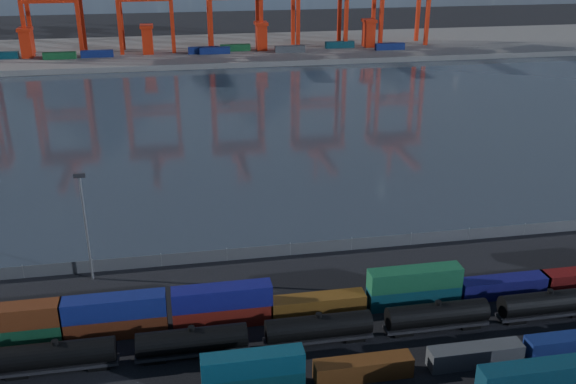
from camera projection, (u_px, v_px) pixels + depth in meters
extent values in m
plane|color=black|center=(333.00, 365.00, 75.83)|extent=(700.00, 700.00, 0.00)
plane|color=#29313B|center=(238.00, 121.00, 171.31)|extent=(700.00, 700.00, 0.00)
cube|color=#514F4C|center=(211.00, 50.00, 266.41)|extent=(700.00, 70.00, 2.00)
cube|color=#0B2E3D|center=(533.00, 375.00, 68.09)|extent=(12.01, 2.44, 2.60)
cube|color=#0B333A|center=(253.00, 381.00, 71.22)|extent=(11.40, 2.32, 2.47)
cube|color=#0E3A4A|center=(253.00, 363.00, 70.27)|extent=(11.40, 2.32, 2.47)
cube|color=#522D10|center=(363.00, 368.00, 73.32)|extent=(11.40, 2.32, 2.47)
cube|color=#393B3D|center=(475.00, 355.00, 75.59)|extent=(11.40, 2.32, 2.47)
cube|color=#101D50|center=(571.00, 344.00, 77.64)|extent=(11.40, 2.32, 2.47)
cube|color=#124327|center=(11.00, 336.00, 78.88)|extent=(12.83, 2.61, 2.78)
cube|color=#5D2A12|center=(7.00, 317.00, 77.81)|extent=(12.83, 2.61, 2.78)
cube|color=#552411|center=(116.00, 325.00, 80.97)|extent=(12.83, 2.61, 2.78)
cube|color=navy|center=(114.00, 307.00, 79.91)|extent=(12.83, 2.61, 2.78)
cube|color=maroon|center=(223.00, 315.00, 83.21)|extent=(12.83, 2.61, 2.78)
cube|color=navy|center=(222.00, 296.00, 82.15)|extent=(12.83, 2.61, 2.78)
cube|color=brown|center=(317.00, 305.00, 85.29)|extent=(12.83, 2.61, 2.78)
cube|color=#0D3944|center=(413.00, 296.00, 87.52)|extent=(12.83, 2.61, 2.78)
cube|color=#165633|center=(415.00, 278.00, 86.46)|extent=(12.83, 2.61, 2.78)
cube|color=#111051|center=(503.00, 287.00, 89.72)|extent=(12.83, 2.61, 2.78)
cylinder|color=black|center=(57.00, 354.00, 73.97)|extent=(13.17, 2.94, 2.94)
cylinder|color=black|center=(55.00, 343.00, 73.35)|extent=(0.81, 0.81, 0.51)
cube|color=black|center=(59.00, 366.00, 74.59)|extent=(13.68, 2.03, 0.41)
cube|color=black|center=(18.00, 373.00, 73.99)|extent=(2.53, 1.82, 0.61)
cube|color=black|center=(100.00, 364.00, 75.50)|extent=(2.53, 1.82, 0.61)
cylinder|color=black|center=(192.00, 340.00, 76.54)|extent=(13.17, 2.94, 2.94)
cylinder|color=black|center=(191.00, 329.00, 75.92)|extent=(0.81, 0.81, 0.51)
cube|color=black|center=(193.00, 351.00, 77.16)|extent=(13.68, 2.03, 0.41)
cube|color=black|center=(155.00, 358.00, 76.56)|extent=(2.53, 1.82, 0.61)
cube|color=black|center=(231.00, 350.00, 78.07)|extent=(2.53, 1.82, 0.61)
cylinder|color=black|center=(319.00, 327.00, 79.11)|extent=(13.17, 2.94, 2.94)
cylinder|color=black|center=(319.00, 315.00, 78.49)|extent=(0.81, 0.81, 0.51)
cube|color=black|center=(318.00, 338.00, 79.72)|extent=(13.68, 2.03, 0.41)
cube|color=black|center=(282.00, 344.00, 79.12)|extent=(2.53, 1.82, 0.61)
cube|color=black|center=(354.00, 336.00, 80.63)|extent=(2.53, 1.82, 0.61)
cylinder|color=black|center=(437.00, 314.00, 81.67)|extent=(13.17, 2.94, 2.94)
cylinder|color=black|center=(438.00, 303.00, 81.05)|extent=(0.81, 0.81, 0.51)
cube|color=black|center=(436.00, 325.00, 82.29)|extent=(13.68, 2.03, 0.41)
cube|color=black|center=(402.00, 331.00, 81.69)|extent=(2.53, 1.82, 0.61)
cube|color=black|center=(469.00, 324.00, 83.20)|extent=(2.53, 1.82, 0.61)
cylinder|color=black|center=(548.00, 302.00, 84.24)|extent=(13.17, 2.94, 2.94)
cylinder|color=black|center=(550.00, 292.00, 83.62)|extent=(0.81, 0.81, 0.51)
cube|color=black|center=(547.00, 313.00, 84.86)|extent=(13.68, 2.03, 0.41)
cube|color=black|center=(514.00, 319.00, 84.26)|extent=(2.53, 1.82, 0.61)
cube|color=#595B5E|center=(290.00, 250.00, 100.91)|extent=(160.00, 0.06, 2.00)
cylinder|color=slate|center=(23.00, 272.00, 94.25)|extent=(0.12, 0.12, 2.20)
cylinder|color=slate|center=(93.00, 266.00, 95.91)|extent=(0.12, 0.12, 2.20)
cylinder|color=slate|center=(161.00, 260.00, 97.56)|extent=(0.12, 0.12, 2.20)
cylinder|color=slate|center=(227.00, 254.00, 99.22)|extent=(0.12, 0.12, 2.20)
cylinder|color=slate|center=(290.00, 249.00, 100.87)|extent=(0.12, 0.12, 2.20)
cylinder|color=slate|center=(352.00, 244.00, 102.53)|extent=(0.12, 0.12, 2.20)
cylinder|color=slate|center=(411.00, 239.00, 104.19)|extent=(0.12, 0.12, 2.20)
cylinder|color=slate|center=(469.00, 234.00, 105.84)|extent=(0.12, 0.12, 2.20)
cylinder|color=slate|center=(524.00, 229.00, 107.50)|extent=(0.12, 0.12, 2.20)
cylinder|color=slate|center=(86.00, 230.00, 91.45)|extent=(0.36, 0.36, 16.00)
cube|color=black|center=(79.00, 176.00, 88.29)|extent=(1.60, 0.40, 0.60)
cube|color=red|center=(21.00, 8.00, 237.88)|extent=(1.46, 1.46, 40.94)
cube|color=red|center=(27.00, 4.00, 247.80)|extent=(1.46, 1.46, 40.94)
cube|color=red|center=(77.00, 6.00, 241.19)|extent=(1.46, 1.46, 40.94)
cube|color=red|center=(80.00, 3.00, 251.12)|extent=(1.46, 1.46, 40.94)
cube|color=red|center=(48.00, 1.00, 238.75)|extent=(20.01, 1.27, 1.27)
cube|color=red|center=(118.00, 6.00, 243.67)|extent=(1.46, 1.46, 40.94)
cube|color=red|center=(119.00, 3.00, 253.60)|extent=(1.46, 1.46, 40.94)
cube|color=red|center=(171.00, 5.00, 246.99)|extent=(1.46, 1.46, 40.94)
cube|color=red|center=(171.00, 2.00, 256.92)|extent=(1.46, 1.46, 40.94)
cube|color=red|center=(144.00, 0.00, 244.55)|extent=(20.01, 1.27, 1.27)
cube|color=red|center=(210.00, 4.00, 249.47)|extent=(1.46, 1.46, 40.94)
cube|color=red|center=(208.00, 1.00, 259.40)|extent=(1.46, 1.46, 40.94)
cube|color=red|center=(261.00, 3.00, 252.78)|extent=(1.46, 1.46, 40.94)
cube|color=red|center=(257.00, 0.00, 262.71)|extent=(1.46, 1.46, 40.94)
cube|color=red|center=(298.00, 2.00, 255.27)|extent=(1.46, 1.46, 40.94)
cube|color=red|center=(347.00, 1.00, 258.58)|extent=(1.46, 1.46, 40.94)
cube|color=red|center=(382.00, 0.00, 261.06)|extent=(1.46, 1.46, 40.94)
cube|color=red|center=(429.00, 0.00, 264.38)|extent=(1.46, 1.46, 40.94)
cube|color=navy|center=(215.00, 50.00, 251.71)|extent=(12.00, 2.44, 2.60)
cube|color=navy|center=(390.00, 46.00, 260.00)|extent=(12.00, 2.44, 2.60)
cube|color=navy|center=(203.00, 50.00, 252.27)|extent=(12.00, 2.44, 2.60)
cube|color=#0C3842|center=(2.00, 55.00, 241.93)|extent=(12.00, 2.44, 2.60)
cube|color=#3F4244|center=(290.00, 49.00, 254.84)|extent=(12.00, 2.44, 2.60)
cube|color=#144C23|center=(60.00, 56.00, 241.60)|extent=(12.00, 2.44, 2.60)
cube|color=navy|center=(97.00, 54.00, 245.06)|extent=(12.00, 2.44, 2.60)
cube|color=#144C23|center=(235.00, 48.00, 257.51)|extent=(12.00, 2.44, 2.60)
cube|color=#0C3842|center=(340.00, 45.00, 264.05)|extent=(12.00, 2.44, 2.60)
cube|color=red|center=(27.00, 44.00, 243.44)|extent=(4.00, 6.00, 10.00)
cube|color=red|center=(25.00, 29.00, 241.34)|extent=(5.00, 7.00, 1.20)
cube|color=red|center=(148.00, 41.00, 250.89)|extent=(4.00, 6.00, 10.00)
cube|color=red|center=(146.00, 26.00, 248.79)|extent=(5.00, 7.00, 1.20)
cube|color=red|center=(261.00, 37.00, 258.34)|extent=(4.00, 6.00, 10.00)
cube|color=red|center=(261.00, 23.00, 256.24)|extent=(5.00, 7.00, 1.20)
cube|color=red|center=(369.00, 34.00, 265.79)|extent=(4.00, 6.00, 10.00)
cube|color=red|center=(369.00, 21.00, 263.69)|extent=(5.00, 7.00, 1.20)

